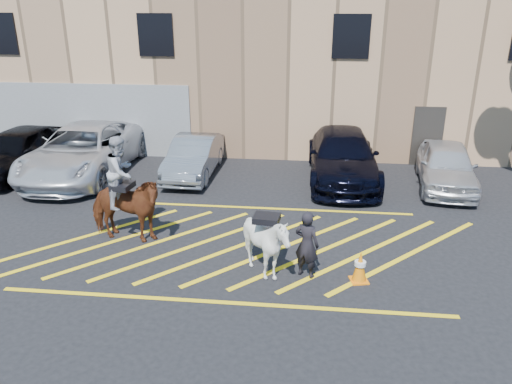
# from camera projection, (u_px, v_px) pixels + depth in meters

# --- Properties ---
(ground) EXTENTS (90.00, 90.00, 0.00)m
(ground) POSITION_uv_depth(u_px,v_px,m) (240.00, 241.00, 12.88)
(ground) COLOR black
(ground) RESTS_ON ground
(car_black_suv) EXTENTS (2.28, 4.88, 1.62)m
(car_black_suv) POSITION_uv_depth(u_px,v_px,m) (18.00, 151.00, 17.63)
(car_black_suv) COLOR black
(car_black_suv) RESTS_ON ground
(car_white_pickup) EXTENTS (2.87, 6.20, 1.72)m
(car_white_pickup) POSITION_uv_depth(u_px,v_px,m) (83.00, 151.00, 17.45)
(car_white_pickup) COLOR silver
(car_white_pickup) RESTS_ON ground
(car_silver_sedan) EXTENTS (1.49, 4.11, 1.35)m
(car_silver_sedan) POSITION_uv_depth(u_px,v_px,m) (194.00, 156.00, 17.46)
(car_silver_sedan) COLOR gray
(car_silver_sedan) RESTS_ON ground
(car_blue_suv) EXTENTS (2.39, 5.62, 1.62)m
(car_blue_suv) POSITION_uv_depth(u_px,v_px,m) (343.00, 156.00, 17.05)
(car_blue_suv) COLOR black
(car_blue_suv) RESTS_ON ground
(car_white_suv) EXTENTS (2.24, 4.46, 1.46)m
(car_white_suv) POSITION_uv_depth(u_px,v_px,m) (446.00, 166.00, 16.34)
(car_white_suv) COLOR silver
(car_white_suv) RESTS_ON ground
(handler) EXTENTS (0.68, 0.59, 1.58)m
(handler) POSITION_uv_depth(u_px,v_px,m) (307.00, 244.00, 11.00)
(handler) COLOR black
(handler) RESTS_ON ground
(warehouse) EXTENTS (32.42, 10.20, 7.30)m
(warehouse) POSITION_uv_depth(u_px,v_px,m) (275.00, 50.00, 22.65)
(warehouse) COLOR tan
(warehouse) RESTS_ON ground
(hatching_zone) EXTENTS (12.60, 5.12, 0.01)m
(hatching_zone) POSITION_uv_depth(u_px,v_px,m) (239.00, 246.00, 12.60)
(hatching_zone) COLOR yellow
(hatching_zone) RESTS_ON ground
(mounted_bay) EXTENTS (2.21, 1.23, 2.78)m
(mounted_bay) POSITION_uv_depth(u_px,v_px,m) (124.00, 200.00, 12.51)
(mounted_bay) COLOR brown
(mounted_bay) RESTS_ON ground
(saddled_white) EXTENTS (1.42, 1.57, 1.58)m
(saddled_white) POSITION_uv_depth(u_px,v_px,m) (266.00, 244.00, 11.01)
(saddled_white) COLOR silver
(saddled_white) RESTS_ON ground
(traffic_cone) EXTENTS (0.46, 0.46, 0.73)m
(traffic_cone) POSITION_uv_depth(u_px,v_px,m) (360.00, 266.00, 10.94)
(traffic_cone) COLOR orange
(traffic_cone) RESTS_ON ground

